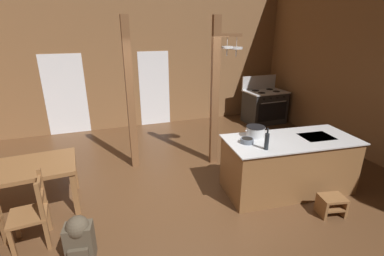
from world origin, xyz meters
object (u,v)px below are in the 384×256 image
Objects in this scene: stockpot_on_counter at (255,132)px; stove_range at (264,106)px; mixing_bowl_on_counter at (247,141)px; bottle_tall_on_counter at (267,141)px; step_stool at (332,204)px; backpack at (79,237)px; kitchen_island at (288,165)px; dining_table at (13,174)px; ladderback_chair_near_window at (32,213)px.

stove_range is at bearing 54.23° from stockpot_on_counter.
bottle_tall_on_counter reaches higher than mixing_bowl_on_counter.
backpack is (-3.51, 0.30, 0.14)m from step_stool.
kitchen_island is 3.67m from stove_range.
stove_range is 6.23m from backpack.
mixing_bowl_on_counter is (3.43, -0.68, 0.33)m from dining_table.
mixing_bowl_on_counter is (-0.98, 0.90, 0.80)m from step_stool.
stove_range is 6.41m from ladderback_chair_near_window.
stockpot_on_counter is (3.34, 0.30, 0.58)m from ladderback_chair_near_window.
kitchen_island reaches higher than step_stool.
backpack is at bearing 175.05° from step_stool.
stove_range is at bearing 37.37° from backpack.
backpack is 1.77× the size of bottle_tall_on_counter.
ladderback_chair_near_window is at bearing 138.78° from backpack.
stove_range is 6.36m from dining_table.
stockpot_on_counter is at bearing 5.18° from ladderback_chair_near_window.
dining_table is 0.89m from ladderback_chair_near_window.
bottle_tall_on_counter is (-0.83, 0.59, 0.90)m from step_stool.
stockpot_on_counter is at bearing 150.47° from kitchen_island.
ladderback_chair_near_window is (-4.06, 0.79, 0.27)m from step_stool.
mixing_bowl_on_counter is at bearing 13.17° from backpack.
dining_table is (-5.85, -2.50, 0.17)m from stove_range.
stockpot_on_counter is at bearing 36.57° from mixing_bowl_on_counter.
step_stool is at bearing -75.42° from kitchen_island.
backpack is 2.99m from stockpot_on_counter.
stove_range is 3.92× the size of bottle_tall_on_counter.
bottle_tall_on_counter is (-0.62, -0.22, 0.60)m from kitchen_island.
ladderback_chair_near_window reaches higher than backpack.
kitchen_island reaches higher than dining_table.
dining_table is 3.74m from stockpot_on_counter.
step_stool is at bearing -42.51° from mixing_bowl_on_counter.
bottle_tall_on_counter reaches higher than backpack.
dining_table is at bearing 113.84° from ladderback_chair_near_window.
step_stool is 0.23× the size of dining_table.
stove_range is 4.34m from step_stool.
ladderback_chair_near_window is 0.75m from backpack.
dining_table is (-4.41, 1.58, 0.47)m from step_stool.
kitchen_island is at bearing -10.48° from dining_table.
kitchen_island is 3.85m from ladderback_chair_near_window.
step_stool is 3.52m from backpack.
step_stool is at bearing -19.69° from dining_table.
mixing_bowl_on_counter is at bearing 2.04° from ladderback_chair_near_window.
kitchen_island is at bearing -29.53° from stockpot_on_counter.
backpack reaches higher than step_stool.
stove_range is 3.49× the size of stockpot_on_counter.
kitchen_island is 3.34m from backpack.
stove_range reaches higher than bottle_tall_on_counter.
backpack is at bearing -171.43° from kitchen_island.
stockpot_on_counter reaches higher than backpack.
stove_range is at bearing 70.57° from step_stool.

